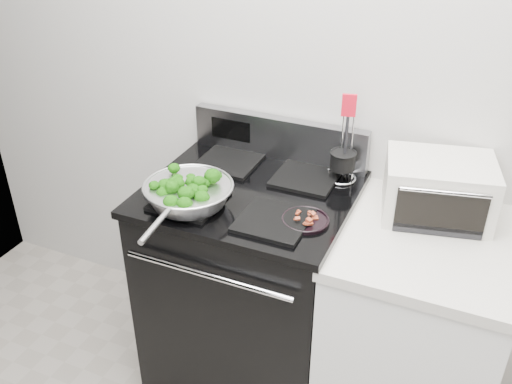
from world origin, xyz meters
The scene contains 8 objects.
back_wall centered at (0.00, 1.75, 1.35)m, with size 4.00×0.02×2.70m, color #BBB8B1.
gas_range centered at (-0.30, 1.41, 0.49)m, with size 0.79×0.69×1.13m.
counter centered at (0.39, 1.41, 0.46)m, with size 0.62×0.68×0.92m.
skillet centered at (-0.46, 1.22, 1.00)m, with size 0.34×0.53×0.07m.
broccoli_pile centered at (-0.46, 1.22, 1.02)m, with size 0.26×0.26×0.09m, color black, non-canonical shape.
bacon_plate centered at (-0.03, 1.29, 0.97)m, with size 0.17×0.17×0.04m.
utensil_holder centered at (0.00, 1.63, 1.01)m, with size 0.12×0.12×0.36m.
toaster_oven centered at (0.37, 1.57, 1.03)m, with size 0.43×0.36×0.22m.
Camera 1 is at (0.48, -0.31, 2.06)m, focal length 40.00 mm.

